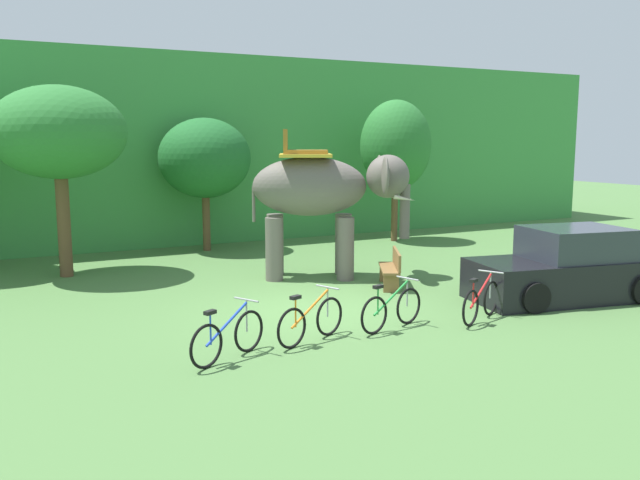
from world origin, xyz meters
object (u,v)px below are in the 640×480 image
at_px(tree_center, 396,146).
at_px(wooden_bench, 392,267).
at_px(bike_green, 392,309).
at_px(parked_car, 567,270).
at_px(tree_right, 59,133).
at_px(bike_orange, 311,320).
at_px(elephant, 323,192).
at_px(bike_blue, 228,337).
at_px(bike_red, 481,301).
at_px(tree_center_left, 205,158).

height_order(tree_center, wooden_bench, tree_center).
distance_m(bike_green, parked_car, 4.82).
bearing_deg(tree_right, bike_orange, -68.29).
bearing_deg(tree_center, wooden_bench, -123.87).
height_order(elephant, bike_orange, elephant).
height_order(elephant, bike_blue, elephant).
distance_m(bike_red, parked_car, 2.98).
relative_size(tree_center, wooden_bench, 3.22).
relative_size(bike_orange, bike_green, 0.97).
relative_size(bike_green, bike_red, 1.06).
height_order(tree_right, wooden_bench, tree_right).
height_order(tree_right, elephant, tree_right).
xyz_separation_m(bike_orange, bike_red, (3.58, -0.28, 0.00)).
bearing_deg(bike_orange, wooden_bench, 39.66).
distance_m(bike_orange, bike_red, 3.59).
relative_size(tree_right, wooden_bench, 3.22).
height_order(tree_right, bike_blue, tree_right).
bearing_deg(tree_center_left, bike_green, -87.91).
bearing_deg(elephant, bike_red, -80.64).
xyz_separation_m(tree_center, bike_orange, (-7.81, -9.20, -2.94)).
bearing_deg(wooden_bench, bike_green, -123.26).
distance_m(elephant, bike_red, 5.51).
bearing_deg(bike_red, tree_center, 65.96).
xyz_separation_m(tree_right, tree_center, (10.98, 1.24, -0.36)).
xyz_separation_m(bike_blue, wooden_bench, (5.30, 3.31, 0.09)).
relative_size(parked_car, wooden_bench, 2.94).
bearing_deg(bike_red, tree_right, 129.32).
xyz_separation_m(tree_center, elephant, (-5.08, -4.35, -1.12)).
bearing_deg(tree_center_left, bike_orange, -97.38).
xyz_separation_m(bike_blue, bike_red, (5.20, -0.03, 0.00)).
xyz_separation_m(bike_orange, bike_green, (1.70, 0.02, 0.00)).
distance_m(elephant, wooden_bench, 2.66).
xyz_separation_m(parked_car, wooden_bench, (-2.81, 2.79, -0.17)).
relative_size(bike_red, wooden_bench, 1.02).
relative_size(tree_center_left, bike_red, 2.71).
xyz_separation_m(bike_blue, bike_green, (3.31, 0.28, 0.00)).
bearing_deg(tree_right, wooden_bench, -35.57).
bearing_deg(bike_green, tree_right, 121.52).
distance_m(tree_center, bike_blue, 13.67).
height_order(tree_center_left, bike_blue, tree_center_left).
xyz_separation_m(bike_orange, wooden_bench, (3.69, 3.06, 0.09)).
xyz_separation_m(bike_blue, parked_car, (8.12, 0.53, 0.26)).
relative_size(tree_center, parked_car, 1.10).
bearing_deg(elephant, tree_center, 40.58).
xyz_separation_m(bike_red, wooden_bench, (0.11, 3.34, 0.09)).
xyz_separation_m(bike_green, bike_red, (1.88, -0.30, 0.00)).
bearing_deg(bike_orange, tree_center_left, 82.62).
bearing_deg(bike_blue, parked_car, 3.72).
bearing_deg(bike_orange, bike_blue, -171.04).
height_order(tree_center_left, elephant, tree_center_left).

